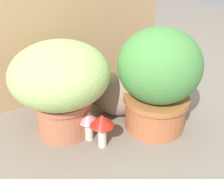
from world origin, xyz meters
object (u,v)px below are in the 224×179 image
at_px(grass_planter, 61,82).
at_px(mushroom_ornament_red, 102,124).
at_px(cat, 118,93).
at_px(mushroom_ornament_pink, 88,120).
at_px(leafy_planter, 158,78).

distance_m(grass_planter, mushroom_ornament_red, 0.25).
height_order(cat, mushroom_ornament_red, cat).
distance_m(grass_planter, cat, 0.31).
xyz_separation_m(grass_planter, mushroom_ornament_red, (0.10, -0.18, -0.13)).
height_order(grass_planter, cat, grass_planter).
height_order(grass_planter, mushroom_ornament_pink, grass_planter).
bearing_deg(leafy_planter, cat, 120.53).
bearing_deg(mushroom_ornament_pink, cat, 27.66).
bearing_deg(mushroom_ornament_pink, mushroom_ornament_red, -67.70).
xyz_separation_m(grass_planter, mushroom_ornament_pink, (0.07, -0.11, -0.15)).
bearing_deg(mushroom_ornament_red, mushroom_ornament_pink, 112.30).
xyz_separation_m(leafy_planter, cat, (-0.10, 0.17, -0.13)).
bearing_deg(grass_planter, cat, -0.19).
bearing_deg(mushroom_ornament_red, cat, 44.99).
xyz_separation_m(mushroom_ornament_pink, mushroom_ornament_red, (0.03, -0.07, 0.02)).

